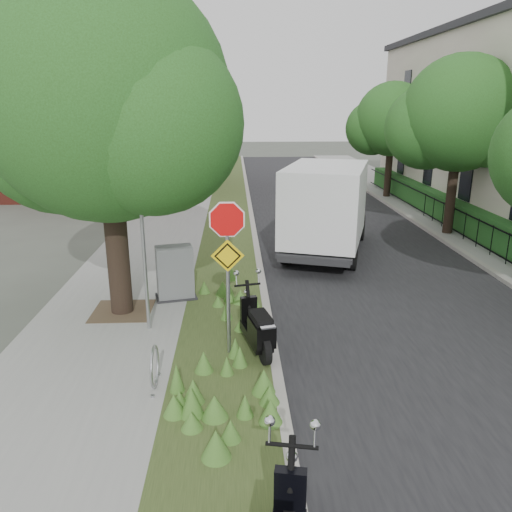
% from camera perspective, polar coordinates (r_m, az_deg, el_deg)
% --- Properties ---
extents(ground, '(120.00, 120.00, 0.00)m').
position_cam_1_polar(ground, '(9.90, 5.26, -12.95)').
color(ground, '#4C5147').
rests_on(ground, ground).
extents(sidewalk_near, '(3.50, 60.00, 0.12)m').
position_cam_1_polar(sidewalk_near, '(19.35, -11.34, 2.12)').
color(sidewalk_near, gray).
rests_on(sidewalk_near, ground).
extents(verge, '(2.00, 60.00, 0.12)m').
position_cam_1_polar(verge, '(19.12, -3.16, 2.25)').
color(verge, '#32431C').
rests_on(verge, ground).
extents(kerb_near, '(0.20, 60.00, 0.13)m').
position_cam_1_polar(kerb_near, '(19.13, -0.16, 2.30)').
color(kerb_near, '#9E9991').
rests_on(kerb_near, ground).
extents(road, '(7.00, 60.00, 0.01)m').
position_cam_1_polar(road, '(19.60, 10.12, 2.21)').
color(road, black).
rests_on(road, ground).
extents(kerb_far, '(0.20, 60.00, 0.13)m').
position_cam_1_polar(kerb_far, '(20.63, 19.67, 2.38)').
color(kerb_far, '#9E9991').
rests_on(kerb_far, ground).
extents(footpath_far, '(3.20, 60.00, 0.12)m').
position_cam_1_polar(footpath_far, '(21.33, 23.91, 2.35)').
color(footpath_far, gray).
rests_on(footpath_far, ground).
extents(street_tree_main, '(6.21, 5.54, 7.66)m').
position_cam_1_polar(street_tree_main, '(11.69, -17.14, 15.68)').
color(street_tree_main, black).
rests_on(street_tree_main, ground).
extents(bare_post, '(0.08, 0.08, 4.00)m').
position_cam_1_polar(bare_post, '(10.84, -12.75, 1.56)').
color(bare_post, '#A5A8AD').
rests_on(bare_post, ground).
extents(bike_hoop, '(0.06, 0.78, 0.77)m').
position_cam_1_polar(bike_hoop, '(9.16, -11.52, -12.31)').
color(bike_hoop, '#A5A8AD').
rests_on(bike_hoop, ground).
extents(sign_assembly, '(0.94, 0.08, 3.22)m').
position_cam_1_polar(sign_assembly, '(9.44, -3.28, 0.97)').
color(sign_assembly, '#A5A8AD').
rests_on(sign_assembly, ground).
extents(fence_far, '(0.04, 24.00, 1.00)m').
position_cam_1_polar(fence_far, '(20.77, 21.63, 3.99)').
color(fence_far, black).
rests_on(fence_far, ground).
extents(hedge_far, '(1.00, 24.00, 1.10)m').
position_cam_1_polar(hedge_far, '(21.06, 23.37, 3.96)').
color(hedge_far, '#1F4E1B').
rests_on(hedge_far, footpath_far).
extents(brick_building, '(9.40, 10.40, 8.30)m').
position_cam_1_polar(brick_building, '(31.59, -18.28, 14.92)').
color(brick_building, maroon).
rests_on(brick_building, ground).
extents(far_tree_b, '(4.83, 4.31, 6.56)m').
position_cam_1_polar(far_tree_b, '(20.27, 22.04, 14.25)').
color(far_tree_b, black).
rests_on(far_tree_b, ground).
extents(far_tree_c, '(4.37, 3.89, 5.93)m').
position_cam_1_polar(far_tree_c, '(27.78, 15.14, 14.46)').
color(far_tree_c, black).
rests_on(far_tree_c, ground).
extents(scooter_near, '(0.68, 1.88, 0.91)m').
position_cam_1_polar(scooter_near, '(10.05, 0.26, -8.75)').
color(scooter_near, black).
rests_on(scooter_near, ground).
extents(box_truck, '(3.86, 6.15, 2.61)m').
position_cam_1_polar(box_truck, '(16.92, 8.14, 5.85)').
color(box_truck, '#262628').
rests_on(box_truck, ground).
extents(utility_cabinet, '(1.15, 0.90, 1.36)m').
position_cam_1_polar(utility_cabinet, '(12.91, -9.24, -1.98)').
color(utility_cabinet, '#262628').
rests_on(utility_cabinet, ground).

